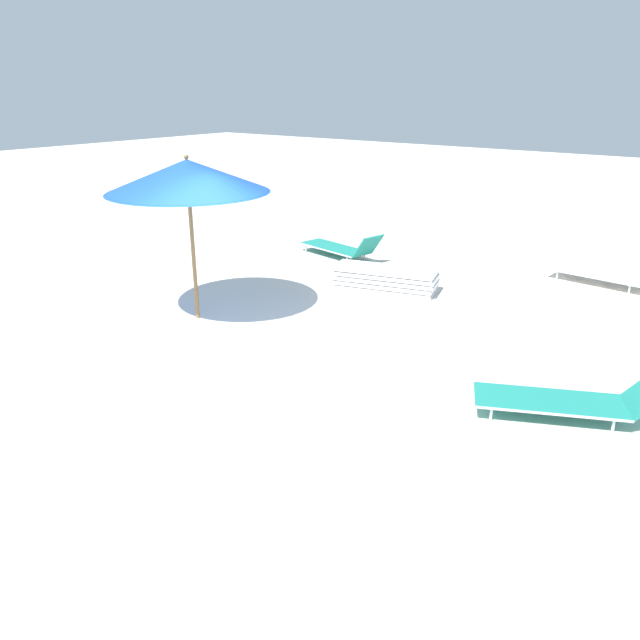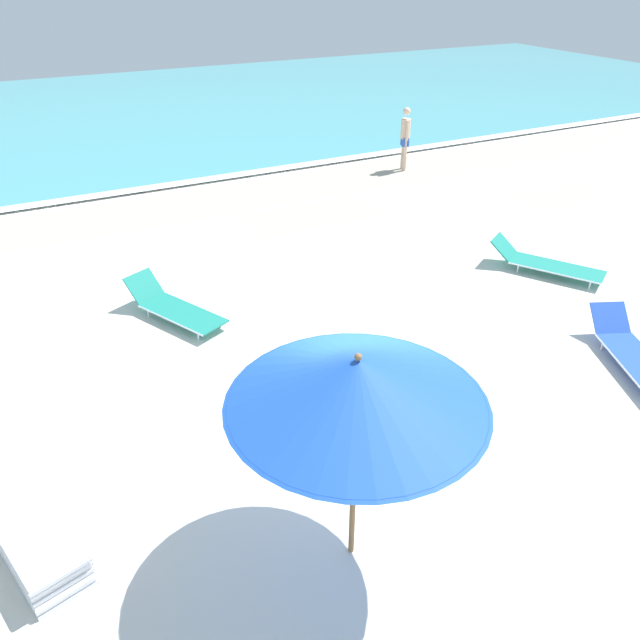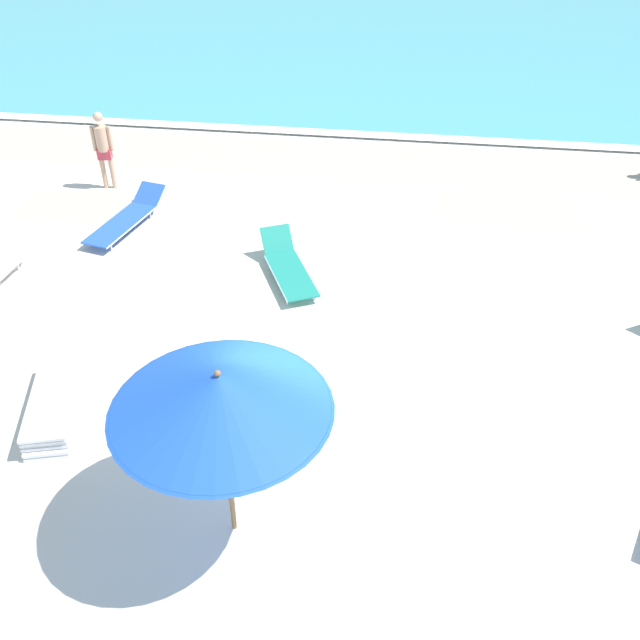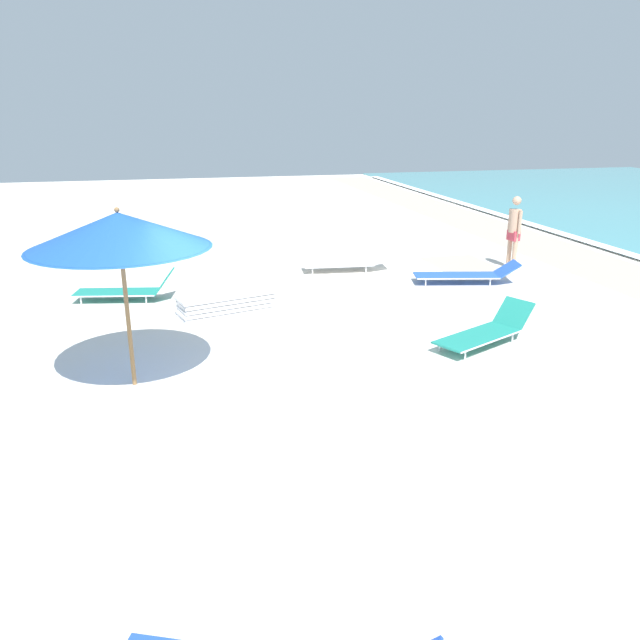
{
  "view_description": "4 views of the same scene",
  "coord_description": "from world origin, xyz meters",
  "px_view_note": "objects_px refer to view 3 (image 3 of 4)",
  "views": [
    {
      "loc": [
        5.17,
        5.38,
        3.47
      ],
      "look_at": [
        -0.29,
        1.27,
        0.87
      ],
      "focal_mm": 35.0,
      "sensor_mm": 36.0,
      "label": 1
    },
    {
      "loc": [
        -3.36,
        -5.53,
        5.48
      ],
      "look_at": [
        -0.01,
        1.03,
        1.12
      ],
      "focal_mm": 35.0,
      "sensor_mm": 36.0,
      "label": 2
    },
    {
      "loc": [
        0.74,
        -7.03,
        7.21
      ],
      "look_at": [
        -0.38,
        1.17,
        1.11
      ],
      "focal_mm": 40.0,
      "sensor_mm": 36.0,
      "label": 3
    },
    {
      "loc": [
        7.48,
        -1.09,
        3.7
      ],
      "look_at": [
        -0.65,
        0.91,
        0.89
      ],
      "focal_mm": 35.0,
      "sensor_mm": 36.0,
      "label": 4
    }
  ],
  "objects_px": {
    "sun_lounger_under_umbrella": "(288,267)",
    "beachgoer_shoreline_child": "(103,146)",
    "beach_umbrella": "(220,394)",
    "lounger_stack": "(55,403)",
    "sun_lounger_near_water_left": "(126,218)"
  },
  "relations": [
    {
      "from": "sun_lounger_under_umbrella",
      "to": "beachgoer_shoreline_child",
      "type": "height_order",
      "value": "beachgoer_shoreline_child"
    },
    {
      "from": "beach_umbrella",
      "to": "lounger_stack",
      "type": "relative_size",
      "value": 1.28
    },
    {
      "from": "sun_lounger_under_umbrella",
      "to": "sun_lounger_near_water_left",
      "type": "distance_m",
      "value": 3.91
    },
    {
      "from": "sun_lounger_under_umbrella",
      "to": "beachgoer_shoreline_child",
      "type": "relative_size",
      "value": 1.16
    },
    {
      "from": "beach_umbrella",
      "to": "sun_lounger_under_umbrella",
      "type": "bearing_deg",
      "value": 93.16
    },
    {
      "from": "lounger_stack",
      "to": "beach_umbrella",
      "type": "bearing_deg",
      "value": -43.68
    },
    {
      "from": "beachgoer_shoreline_child",
      "to": "sun_lounger_under_umbrella",
      "type": "bearing_deg",
      "value": -42.48
    },
    {
      "from": "lounger_stack",
      "to": "beachgoer_shoreline_child",
      "type": "xyz_separation_m",
      "value": [
        -1.98,
        7.19,
        0.79
      ]
    },
    {
      "from": "beach_umbrella",
      "to": "sun_lounger_under_umbrella",
      "type": "height_order",
      "value": "beach_umbrella"
    },
    {
      "from": "beach_umbrella",
      "to": "lounger_stack",
      "type": "xyz_separation_m",
      "value": [
        -3.0,
        1.61,
        -2.0
      ]
    },
    {
      "from": "sun_lounger_near_water_left",
      "to": "beachgoer_shoreline_child",
      "type": "xyz_separation_m",
      "value": [
        -1.03,
        1.72,
        0.8
      ]
    },
    {
      "from": "lounger_stack",
      "to": "sun_lounger_near_water_left",
      "type": "bearing_deg",
      "value": 84.38
    },
    {
      "from": "beach_umbrella",
      "to": "beachgoer_shoreline_child",
      "type": "height_order",
      "value": "beach_umbrella"
    },
    {
      "from": "lounger_stack",
      "to": "sun_lounger_near_water_left",
      "type": "relative_size",
      "value": 0.82
    },
    {
      "from": "beach_umbrella",
      "to": "beachgoer_shoreline_child",
      "type": "relative_size",
      "value": 1.42
    }
  ]
}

